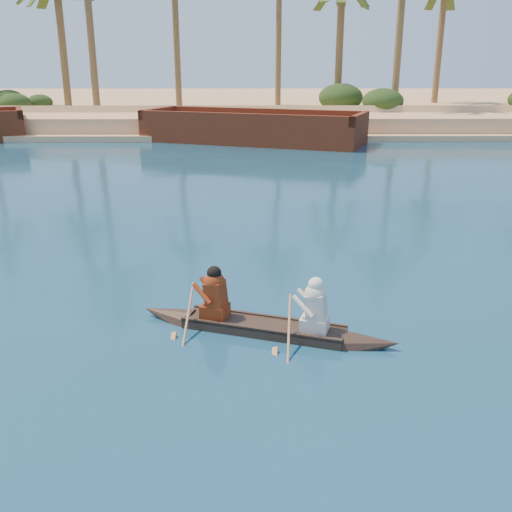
{
  "coord_description": "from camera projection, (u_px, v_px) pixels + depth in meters",
  "views": [
    {
      "loc": [
        -3.41,
        -13.01,
        4.41
      ],
      "look_at": [
        -3.31,
        -1.85,
        0.68
      ],
      "focal_mm": 40.0,
      "sensor_mm": 36.0,
      "label": 1
    }
  ],
  "objects": [
    {
      "name": "sandy_embankment",
      "position": [
        284.0,
        106.0,
        58.07
      ],
      "size": [
        150.0,
        51.0,
        1.5
      ],
      "color": "tan",
      "rests_on": "ground"
    },
    {
      "name": "canoe",
      "position": [
        263.0,
        319.0,
        9.87
      ],
      "size": [
        4.6,
        2.06,
        1.28
      ],
      "rotation": [
        0.0,
        0.0,
        -0.32
      ],
      "color": "#35281D",
      "rests_on": "ground"
    },
    {
      "name": "shrub_cluster",
      "position": [
        295.0,
        110.0,
        43.26
      ],
      "size": [
        100.0,
        6.0,
        2.4
      ],
      "primitive_type": null,
      "color": "#183212",
      "rests_on": "ground"
    },
    {
      "name": "palm_grove",
      "position": [
        294.0,
        17.0,
        44.43
      ],
      "size": [
        110.0,
        14.0,
        16.0
      ],
      "primitive_type": null,
      "color": "#35501C",
      "rests_on": "ground"
    },
    {
      "name": "ground",
      "position": [
        392.0,
        258.0,
        13.77
      ],
      "size": [
        160.0,
        160.0,
        0.0
      ],
      "primitive_type": "plane",
      "color": "#0B364B",
      "rests_on": "ground"
    },
    {
      "name": "barge_mid",
      "position": [
        253.0,
        129.0,
        34.36
      ],
      "size": [
        13.86,
        8.81,
        2.19
      ],
      "rotation": [
        0.0,
        0.0,
        -0.37
      ],
      "color": "#5C2513",
      "rests_on": "ground"
    }
  ]
}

